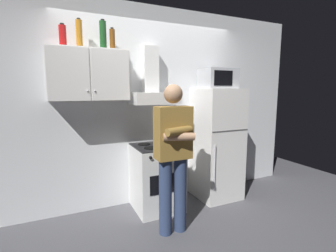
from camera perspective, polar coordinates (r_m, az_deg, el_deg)
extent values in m
plane|color=#4C4C51|center=(3.35, 0.00, -19.89)|extent=(7.00, 7.00, 0.00)
cube|color=white|center=(3.51, -4.07, 4.51)|extent=(4.80, 0.10, 2.70)
cube|color=white|center=(3.09, -17.86, 11.05)|extent=(0.90, 0.34, 0.60)
cube|color=white|center=(2.90, -21.94, 11.07)|extent=(0.43, 0.01, 0.58)
cube|color=white|center=(2.96, -13.03, 11.38)|extent=(0.43, 0.01, 0.58)
sphere|color=#B2B2B7|center=(2.90, -18.05, 7.70)|extent=(0.02, 0.02, 0.02)
sphere|color=#B2B2B7|center=(2.91, -16.47, 7.76)|extent=(0.02, 0.02, 0.02)
cube|color=white|center=(3.36, -2.59, -11.80)|extent=(0.60, 0.60, 0.85)
cube|color=black|center=(3.24, -2.64, -4.62)|extent=(0.59, 0.59, 0.01)
cube|color=black|center=(3.09, -0.44, -13.13)|extent=(0.42, 0.01, 0.24)
cylinder|color=black|center=(3.08, -4.06, -5.07)|extent=(0.16, 0.16, 0.01)
cylinder|color=black|center=(3.18, 0.34, -4.64)|extent=(0.16, 0.16, 0.01)
cylinder|color=black|center=(3.31, -5.52, -4.19)|extent=(0.16, 0.16, 0.01)
cylinder|color=black|center=(3.40, -1.36, -3.82)|extent=(0.16, 0.16, 0.01)
cylinder|color=black|center=(2.90, -4.02, -7.31)|extent=(0.04, 0.02, 0.04)
cylinder|color=black|center=(2.95, -1.64, -7.04)|extent=(0.04, 0.02, 0.04)
cylinder|color=black|center=(3.00, 0.84, -6.75)|extent=(0.04, 0.02, 0.04)
cylinder|color=black|center=(3.06, 3.06, -6.48)|extent=(0.04, 0.02, 0.04)
cube|color=white|center=(3.24, -3.25, 6.42)|extent=(0.60, 0.44, 0.15)
cube|color=white|center=(3.38, -4.18, 12.85)|extent=(0.20, 0.16, 0.60)
cube|color=white|center=(3.70, 11.17, -4.03)|extent=(0.60, 0.60, 1.60)
cube|color=#4C4C4C|center=(3.42, 14.23, -1.05)|extent=(0.59, 0.01, 0.01)
cylinder|color=silver|center=(3.38, 10.70, -9.44)|extent=(0.02, 0.02, 0.60)
cube|color=#B7BABF|center=(3.64, 11.40, 10.64)|extent=(0.48, 0.36, 0.28)
cube|color=black|center=(3.47, 12.66, 10.73)|extent=(0.30, 0.01, 0.20)
cylinder|color=navy|center=(2.80, -0.60, -16.05)|extent=(0.14, 0.14, 0.85)
cylinder|color=navy|center=(2.87, 2.81, -15.42)|extent=(0.14, 0.14, 0.85)
cube|color=olive|center=(2.63, 1.17, -1.56)|extent=(0.38, 0.20, 0.56)
cylinder|color=olive|center=(2.50, 2.56, -1.15)|extent=(0.33, 0.17, 0.08)
cylinder|color=tan|center=(2.51, 2.55, -2.50)|extent=(0.33, 0.17, 0.08)
sphere|color=tan|center=(2.59, 1.20, 7.42)|extent=(0.20, 0.20, 0.20)
cylinder|color=#B7BABF|center=(3.17, 0.34, -3.66)|extent=(0.20, 0.20, 0.10)
cylinder|color=black|center=(3.11, -1.74, -3.23)|extent=(0.05, 0.01, 0.01)
cylinder|color=black|center=(3.22, 2.37, -2.86)|extent=(0.05, 0.01, 0.01)
cylinder|color=brown|center=(3.16, -12.70, 18.81)|extent=(0.06, 0.06, 0.24)
cylinder|color=black|center=(3.19, -12.78, 21.07)|extent=(0.03, 0.03, 0.02)
cylinder|color=red|center=(3.13, -23.11, 18.46)|extent=(0.08, 0.08, 0.24)
cylinder|color=black|center=(3.16, -23.24, 20.74)|extent=(0.04, 0.04, 0.02)
cylinder|color=#B7721E|center=(3.17, -19.78, 19.23)|extent=(0.07, 0.07, 0.32)
cylinder|color=black|center=(3.21, -19.94, 22.16)|extent=(0.04, 0.04, 0.02)
cylinder|color=#19471E|center=(3.18, -14.75, 19.51)|extent=(0.08, 0.08, 0.32)
cylinder|color=black|center=(3.21, -14.87, 22.51)|extent=(0.04, 0.04, 0.02)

